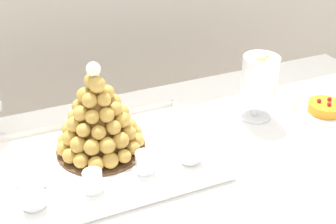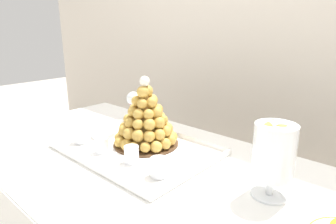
# 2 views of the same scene
# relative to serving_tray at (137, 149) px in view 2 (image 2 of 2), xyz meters

# --- Properties ---
(backdrop_wall) EXTENTS (4.80, 0.10, 2.50)m
(backdrop_wall) POSITION_rel_serving_tray_xyz_m (0.18, 0.98, 0.51)
(backdrop_wall) COLOR silver
(backdrop_wall) RESTS_ON ground_plane
(buffet_table) EXTENTS (1.75, 0.81, 0.74)m
(buffet_table) POSITION_rel_serving_tray_xyz_m (0.18, -0.04, -0.10)
(buffet_table) COLOR brown
(buffet_table) RESTS_ON ground_plane
(serving_tray) EXTENTS (0.57, 0.42, 0.02)m
(serving_tray) POSITION_rel_serving_tray_xyz_m (0.00, 0.00, 0.00)
(serving_tray) COLOR white
(serving_tray) RESTS_ON buffet_table
(croquembouche) EXTENTS (0.25, 0.25, 0.27)m
(croquembouche) POSITION_rel_serving_tray_xyz_m (-0.01, 0.05, 0.10)
(croquembouche) COLOR #4C331E
(croquembouche) RESTS_ON serving_tray
(dessert_cup_left) EXTENTS (0.06, 0.06, 0.06)m
(dessert_cup_left) POSITION_rel_serving_tray_xyz_m (-0.21, -0.10, 0.03)
(dessert_cup_left) COLOR silver
(dessert_cup_left) RESTS_ON serving_tray
(dessert_cup_mid_left) EXTENTS (0.05, 0.05, 0.06)m
(dessert_cup_mid_left) POSITION_rel_serving_tray_xyz_m (-0.07, -0.11, 0.03)
(dessert_cup_mid_left) COLOR silver
(dessert_cup_mid_left) RESTS_ON serving_tray
(dessert_cup_centre) EXTENTS (0.05, 0.05, 0.06)m
(dessert_cup_centre) POSITION_rel_serving_tray_xyz_m (0.07, -0.09, 0.03)
(dessert_cup_centre) COLOR silver
(dessert_cup_centre) RESTS_ON serving_tray
(dessert_cup_mid_right) EXTENTS (0.06, 0.06, 0.06)m
(dessert_cup_mid_right) POSITION_rel_serving_tray_xyz_m (0.21, -0.09, 0.03)
(dessert_cup_mid_right) COLOR silver
(dessert_cup_mid_right) RESTS_ON serving_tray
(creme_brulee_ramekin) EXTENTS (0.10, 0.10, 0.02)m
(creme_brulee_ramekin) POSITION_rel_serving_tray_xyz_m (-0.20, -0.01, 0.01)
(creme_brulee_ramekin) COLOR white
(creme_brulee_ramekin) RESTS_ON serving_tray
(macaron_goblet) EXTENTS (0.11, 0.11, 0.22)m
(macaron_goblet) POSITION_rel_serving_tray_xyz_m (0.50, 0.04, 0.13)
(macaron_goblet) COLOR white
(macaron_goblet) RESTS_ON buffet_table
(wine_glass) EXTENTS (0.07, 0.07, 0.15)m
(wine_glass) POSITION_rel_serving_tray_xyz_m (-0.28, 0.23, 0.10)
(wine_glass) COLOR silver
(wine_glass) RESTS_ON buffet_table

